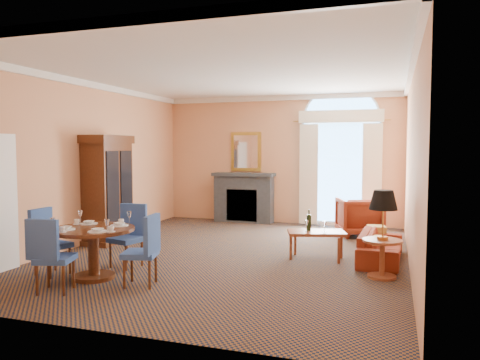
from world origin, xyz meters
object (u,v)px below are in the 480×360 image
(armoire, at_px, (108,191))
(armchair, at_px, (359,217))
(coffee_table, at_px, (316,233))
(dining_table, at_px, (93,241))
(side_table, at_px, (383,222))
(sofa, at_px, (380,247))

(armoire, distance_m, armchair, 5.32)
(armoire, distance_m, coffee_table, 4.26)
(dining_table, bearing_deg, armoire, 119.62)
(armoire, xyz_separation_m, dining_table, (1.33, -2.34, -0.48))
(dining_table, xyz_separation_m, side_table, (3.99, 1.36, 0.27))
(armoire, xyz_separation_m, side_table, (5.32, -0.98, -0.21))
(dining_table, distance_m, side_table, 4.22)
(dining_table, distance_m, coffee_table, 3.63)
(dining_table, bearing_deg, sofa, 31.52)
(dining_table, distance_m, sofa, 4.63)
(sofa, xyz_separation_m, coffee_table, (-1.06, -0.21, 0.21))
(dining_table, xyz_separation_m, coffee_table, (2.88, 2.21, -0.11))
(dining_table, xyz_separation_m, sofa, (3.94, 2.41, -0.31))
(dining_table, relative_size, armchair, 1.31)
(armoire, height_order, side_table, armoire)
(sofa, height_order, coffee_table, coffee_table)
(side_table, bearing_deg, dining_table, -161.18)
(armoire, distance_m, sofa, 5.33)
(sofa, height_order, side_table, side_table)
(dining_table, bearing_deg, coffee_table, 37.46)
(armoire, bearing_deg, side_table, -10.47)
(armoire, bearing_deg, coffee_table, -1.83)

